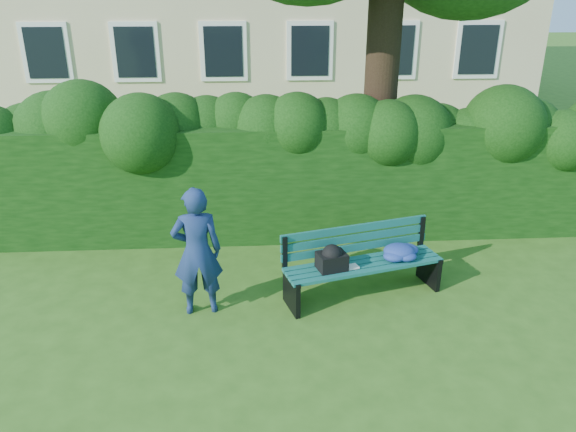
{
  "coord_description": "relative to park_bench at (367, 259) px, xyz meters",
  "views": [
    {
      "loc": [
        -0.43,
        -6.16,
        3.79
      ],
      "look_at": [
        0.0,
        0.6,
        0.95
      ],
      "focal_mm": 35.0,
      "sensor_mm": 36.0,
      "label": 1
    }
  ],
  "objects": [
    {
      "name": "hedge",
      "position": [
        -0.98,
        2.02,
        0.4
      ],
      "size": [
        10.0,
        1.0,
        1.8
      ],
      "color": "black",
      "rests_on": "ground"
    },
    {
      "name": "ground",
      "position": [
        -0.98,
        -0.18,
        -0.5
      ],
      "size": [
        80.0,
        80.0,
        0.0
      ],
      "primitive_type": "plane",
      "color": "#315819",
      "rests_on": "ground"
    },
    {
      "name": "man_reading",
      "position": [
        -2.12,
        -0.29,
        0.32
      ],
      "size": [
        0.64,
        0.46,
        1.63
      ],
      "primitive_type": "imported",
      "rotation": [
        0.0,
        0.0,
        3.27
      ],
      "color": "navy",
      "rests_on": "ground"
    },
    {
      "name": "park_bench",
      "position": [
        0.0,
        0.0,
        0.0
      ],
      "size": [
        2.13,
        1.08,
        0.89
      ],
      "rotation": [
        0.0,
        0.0,
        0.27
      ],
      "color": "#10544F",
      "rests_on": "ground"
    }
  ]
}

